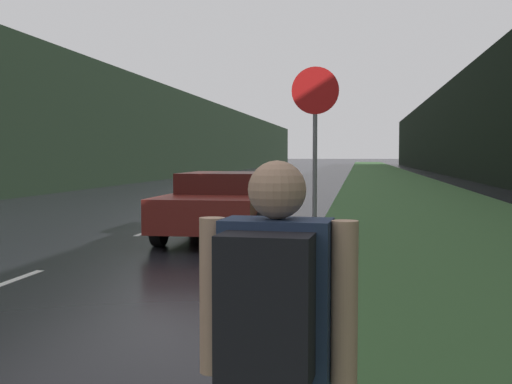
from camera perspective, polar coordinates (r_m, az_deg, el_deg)
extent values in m
cube|color=#33562D|center=(39.21, 12.22, 0.79)|extent=(6.00, 240.00, 0.02)
cube|color=silver|center=(14.87, -8.69, -3.17)|extent=(0.12, 3.00, 0.01)
cube|color=silver|center=(21.61, -3.00, -1.13)|extent=(0.12, 3.00, 0.01)
cube|color=black|center=(51.15, -6.99, 5.05)|extent=(2.00, 140.00, 6.52)
cube|color=black|center=(49.83, 18.59, 5.61)|extent=(2.00, 140.00, 7.66)
cylinder|color=slate|center=(10.15, 5.24, 0.38)|extent=(0.07, 0.07, 2.31)
cylinder|color=#B71414|center=(10.19, 5.29, 8.98)|extent=(0.74, 0.02, 0.74)
cube|color=navy|center=(2.32, 1.86, -9.86)|extent=(0.40, 0.24, 0.60)
sphere|color=tan|center=(2.26, 1.88, 0.20)|extent=(0.21, 0.21, 0.21)
cylinder|color=tan|center=(2.37, -3.90, -9.15)|extent=(0.09, 0.09, 0.57)
cylinder|color=tan|center=(2.28, 7.86, -9.66)|extent=(0.09, 0.09, 0.57)
cube|color=black|center=(2.12, 0.83, -10.26)|extent=(0.32, 0.20, 0.48)
cube|color=maroon|center=(12.94, -3.00, -1.43)|extent=(1.88, 4.40, 0.62)
cube|color=#40120F|center=(13.12, -2.81, 0.87)|extent=(1.60, 1.98, 0.40)
cylinder|color=black|center=(11.47, -0.07, -3.41)|extent=(0.20, 0.66, 0.66)
cylinder|color=black|center=(11.88, -8.61, -3.21)|extent=(0.20, 0.66, 0.66)
cylinder|color=black|center=(14.15, 1.70, -2.14)|extent=(0.20, 0.66, 0.66)
cylinder|color=black|center=(14.49, -5.32, -2.02)|extent=(0.20, 0.66, 0.66)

